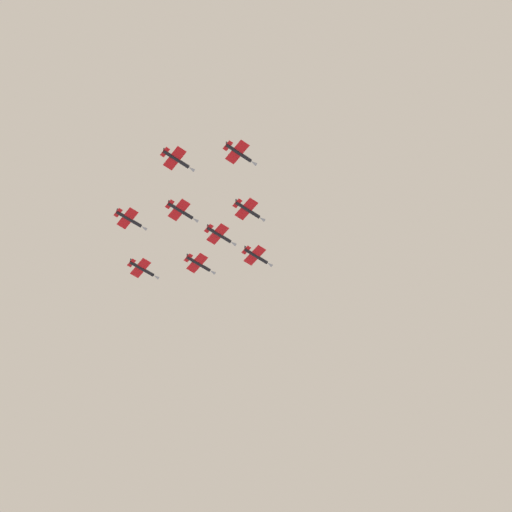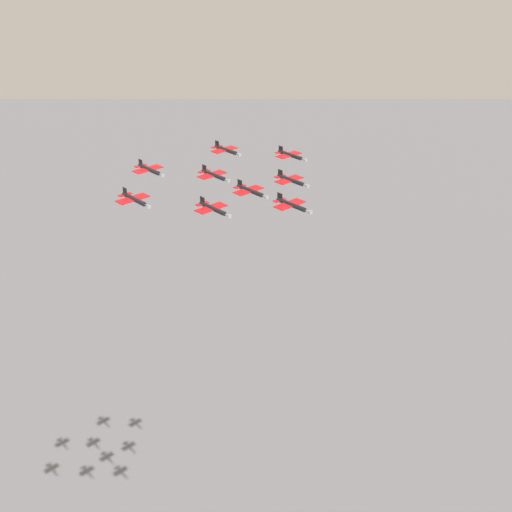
{
  "view_description": "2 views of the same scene",
  "coord_description": "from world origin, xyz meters",
  "px_view_note": "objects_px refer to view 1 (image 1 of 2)",
  "views": [
    {
      "loc": [
        112.91,
        26.77,
        3.44
      ],
      "look_at": [
        -16.59,
        -11.5,
        184.46
      ],
      "focal_mm": 53.79,
      "sensor_mm": 36.0,
      "label": 1
    },
    {
      "loc": [
        -32.96,
        112.46,
        236.76
      ],
      "look_at": [
        -10.88,
        -0.84,
        176.73
      ],
      "focal_mm": 43.57,
      "sensor_mm": 36.0,
      "label": 2
    }
  ],
  "objects_px": {
    "jet_starboard_outer": "(142,269)",
    "jet_port_trail": "(181,211)",
    "jet_center_rear": "(239,153)",
    "jet_tail_end": "(177,160)",
    "jet_starboard_inner": "(248,210)",
    "jet_starboard_trail": "(130,219)",
    "jet_lead": "(257,256)",
    "jet_port_outer": "(220,235)",
    "jet_port_inner": "(199,264)"
  },
  "relations": [
    {
      "from": "jet_tail_end",
      "to": "jet_starboard_trail",
      "type": "bearing_deg",
      "value": 180.0
    },
    {
      "from": "jet_port_inner",
      "to": "jet_port_outer",
      "type": "relative_size",
      "value": 1.0
    },
    {
      "from": "jet_lead",
      "to": "jet_tail_end",
      "type": "xyz_separation_m",
      "value": [
        36.62,
        -11.83,
        1.46
      ]
    },
    {
      "from": "jet_starboard_inner",
      "to": "jet_port_trail",
      "type": "relative_size",
      "value": 1.0
    },
    {
      "from": "jet_starboard_outer",
      "to": "jet_starboard_trail",
      "type": "xyz_separation_m",
      "value": [
        17.01,
        2.59,
        1.22
      ]
    },
    {
      "from": "jet_lead",
      "to": "jet_port_inner",
      "type": "xyz_separation_m",
      "value": [
        2.59,
        -17.01,
        -0.72
      ]
    },
    {
      "from": "jet_port_inner",
      "to": "jet_center_rear",
      "type": "distance_m",
      "value": 38.51
    },
    {
      "from": "jet_port_inner",
      "to": "jet_port_trail",
      "type": "xyz_separation_m",
      "value": [
        18.98,
        1.15,
        0.39
      ]
    },
    {
      "from": "jet_starboard_inner",
      "to": "jet_port_outer",
      "type": "relative_size",
      "value": 1.0
    },
    {
      "from": "jet_center_rear",
      "to": "jet_port_trail",
      "type": "distance_m",
      "value": 24.48
    },
    {
      "from": "jet_port_outer",
      "to": "jet_port_trail",
      "type": "xyz_separation_m",
      "value": [
        10.78,
        -7.93,
        0.26
      ]
    },
    {
      "from": "jet_starboard_outer",
      "to": "jet_port_inner",
      "type": "bearing_deg",
      "value": 45.0
    },
    {
      "from": "jet_port_inner",
      "to": "jet_starboard_trail",
      "type": "xyz_separation_m",
      "value": [
        19.61,
        -14.42,
        1.84
      ]
    },
    {
      "from": "jet_starboard_trail",
      "to": "jet_port_inner",
      "type": "bearing_deg",
      "value": 90.0
    },
    {
      "from": "jet_starboard_outer",
      "to": "jet_port_trail",
      "type": "bearing_deg",
      "value": -5.71
    },
    {
      "from": "jet_starboard_outer",
      "to": "jet_port_trail",
      "type": "distance_m",
      "value": 24.46
    },
    {
      "from": "jet_starboard_trail",
      "to": "jet_starboard_outer",
      "type": "bearing_deg",
      "value": 135.0
    },
    {
      "from": "jet_starboard_outer",
      "to": "jet_lead",
      "type": "bearing_deg",
      "value": 45.0
    },
    {
      "from": "jet_starboard_outer",
      "to": "jet_tail_end",
      "type": "height_order",
      "value": "jet_tail_end"
    },
    {
      "from": "jet_lead",
      "to": "jet_port_inner",
      "type": "bearing_deg",
      "value": -135.0
    },
    {
      "from": "jet_port_outer",
      "to": "jet_tail_end",
      "type": "relative_size",
      "value": 1.0
    },
    {
      "from": "jet_lead",
      "to": "jet_port_outer",
      "type": "height_order",
      "value": "jet_lead"
    },
    {
      "from": "jet_port_inner",
      "to": "jet_starboard_outer",
      "type": "height_order",
      "value": "jet_starboard_outer"
    },
    {
      "from": "jet_port_inner",
      "to": "jet_lead",
      "type": "bearing_deg",
      "value": 45.0
    },
    {
      "from": "jet_port_trail",
      "to": "jet_tail_end",
      "type": "distance_m",
      "value": 15.69
    },
    {
      "from": "jet_port_inner",
      "to": "jet_starboard_inner",
      "type": "bearing_deg",
      "value": 0.0
    },
    {
      "from": "jet_starboard_outer",
      "to": "jet_tail_end",
      "type": "distance_m",
      "value": 38.52
    },
    {
      "from": "jet_port_outer",
      "to": "jet_tail_end",
      "type": "distance_m",
      "value": 26.21
    },
    {
      "from": "jet_port_inner",
      "to": "jet_starboard_trail",
      "type": "bearing_deg",
      "value": -90.0
    },
    {
      "from": "jet_port_inner",
      "to": "jet_starboard_outer",
      "type": "xyz_separation_m",
      "value": [
        2.59,
        -17.01,
        0.62
      ]
    },
    {
      "from": "jet_lead",
      "to": "jet_center_rear",
      "type": "distance_m",
      "value": 34.43
    },
    {
      "from": "jet_lead",
      "to": "jet_starboard_trail",
      "type": "distance_m",
      "value": 38.5
    },
    {
      "from": "jet_port_inner",
      "to": "jet_starboard_inner",
      "type": "height_order",
      "value": "jet_port_inner"
    },
    {
      "from": "jet_lead",
      "to": "jet_starboard_outer",
      "type": "bearing_deg",
      "value": -135.0
    },
    {
      "from": "jet_starboard_outer",
      "to": "jet_starboard_trail",
      "type": "height_order",
      "value": "jet_starboard_trail"
    },
    {
      "from": "jet_starboard_inner",
      "to": "jet_port_outer",
      "type": "distance_m",
      "value": 12.24
    },
    {
      "from": "jet_center_rear",
      "to": "jet_starboard_trail",
      "type": "relative_size",
      "value": 1.0
    },
    {
      "from": "jet_port_inner",
      "to": "jet_port_outer",
      "type": "xyz_separation_m",
      "value": [
        8.19,
        9.08,
        0.13
      ]
    },
    {
      "from": "jet_center_rear",
      "to": "jet_tail_end",
      "type": "bearing_deg",
      "value": -135.0
    },
    {
      "from": "jet_port_outer",
      "to": "jet_port_trail",
      "type": "height_order",
      "value": "jet_port_trail"
    },
    {
      "from": "jet_lead",
      "to": "jet_port_trail",
      "type": "relative_size",
      "value": 1.0
    },
    {
      "from": "jet_port_outer",
      "to": "jet_tail_end",
      "type": "xyz_separation_m",
      "value": [
        25.84,
        -3.9,
        2.05
      ]
    },
    {
      "from": "jet_starboard_inner",
      "to": "jet_starboard_trail",
      "type": "bearing_deg",
      "value": -135.0
    },
    {
      "from": "jet_lead",
      "to": "jet_port_inner",
      "type": "distance_m",
      "value": 17.23
    },
    {
      "from": "jet_starboard_inner",
      "to": "jet_port_trail",
      "type": "height_order",
      "value": "jet_port_trail"
    },
    {
      "from": "jet_starboard_outer",
      "to": "jet_tail_end",
      "type": "relative_size",
      "value": 1.0
    },
    {
      "from": "jet_starboard_inner",
      "to": "jet_starboard_outer",
      "type": "distance_m",
      "value": 38.5
    },
    {
      "from": "jet_starboard_outer",
      "to": "jet_center_rear",
      "type": "distance_m",
      "value": 48.69
    },
    {
      "from": "jet_center_rear",
      "to": "jet_starboard_trail",
      "type": "xyz_separation_m",
      "value": [
        -11.83,
        -36.62,
        0.4
      ]
    },
    {
      "from": "jet_port_inner",
      "to": "jet_center_rear",
      "type": "xyz_separation_m",
      "value": [
        31.44,
        22.2,
        1.44
      ]
    }
  ]
}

